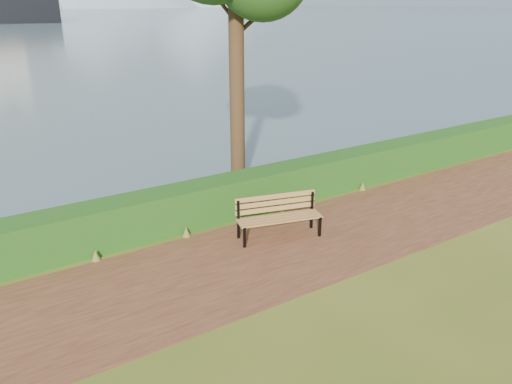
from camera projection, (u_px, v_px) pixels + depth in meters
ground at (276, 260)px, 10.56m from camera, size 140.00×140.00×0.00m
path at (268, 254)px, 10.80m from camera, size 40.00×3.40×0.01m
hedge at (216, 200)px, 12.42m from camera, size 32.00×0.85×1.00m
bench at (278, 213)px, 11.46m from camera, size 2.03×1.05×0.98m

